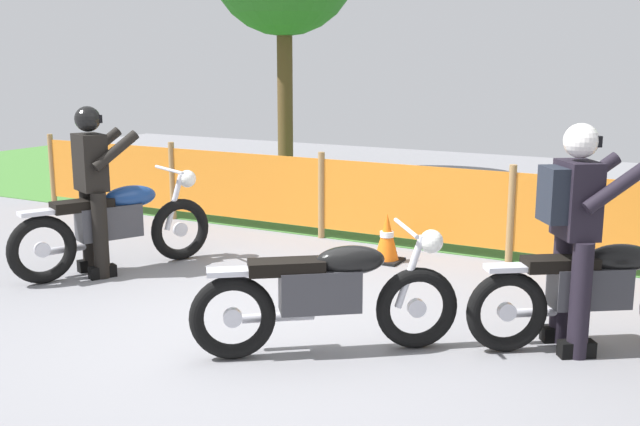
# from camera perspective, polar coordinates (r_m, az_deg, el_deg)

# --- Properties ---
(ground) EXTENTS (24.00, 24.00, 0.02)m
(ground) POSITION_cam_1_polar(r_m,az_deg,el_deg) (6.20, -3.32, -8.59)
(ground) COLOR gray
(grass_verge) EXTENTS (24.00, 6.20, 0.01)m
(grass_verge) POSITION_cam_1_polar(r_m,az_deg,el_deg) (11.53, 12.59, 0.69)
(grass_verge) COLOR #427A33
(grass_verge) RESTS_ON ground
(barrier_fence) EXTENTS (11.56, 0.08, 1.05)m
(barrier_fence) POSITION_cam_1_polar(r_m,az_deg,el_deg) (8.54, 6.88, 0.80)
(barrier_fence) COLOR #997547
(barrier_fence) RESTS_ON ground
(motorcycle_lead) EXTENTS (1.64, 1.30, 0.94)m
(motorcycle_lead) POSITION_cam_1_polar(r_m,az_deg,el_deg) (5.48, 0.63, -6.16)
(motorcycle_lead) COLOR black
(motorcycle_lead) RESTS_ON ground
(motorcycle_trailing) EXTENTS (1.67, 1.21, 0.93)m
(motorcycle_trailing) POSITION_cam_1_polar(r_m,az_deg,el_deg) (5.95, 20.35, -5.53)
(motorcycle_trailing) COLOR black
(motorcycle_trailing) RESTS_ON ground
(motorcycle_third) EXTENTS (1.05, 1.99, 1.01)m
(motorcycle_third) POSITION_cam_1_polar(r_m,az_deg,el_deg) (7.89, -15.31, -0.81)
(motorcycle_third) COLOR black
(motorcycle_third) RESTS_ON ground
(rider_trailing) EXTENTS (0.79, 0.72, 1.69)m
(rider_trailing) POSITION_cam_1_polar(r_m,az_deg,el_deg) (5.73, 18.80, -0.87)
(rider_trailing) COLOR black
(rider_trailing) RESTS_ON ground
(rider_third) EXTENTS (0.69, 0.70, 1.69)m
(rider_third) POSITION_cam_1_polar(r_m,az_deg,el_deg) (7.74, -16.90, 2.09)
(rider_third) COLOR black
(rider_third) RESTS_ON ground
(traffic_cone) EXTENTS (0.32, 0.32, 0.53)m
(traffic_cone) POSITION_cam_1_polar(r_m,az_deg,el_deg) (8.02, 5.13, -1.93)
(traffic_cone) COLOR black
(traffic_cone) RESTS_ON ground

